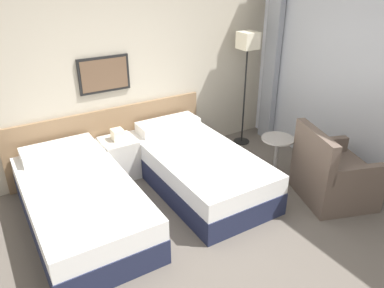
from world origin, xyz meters
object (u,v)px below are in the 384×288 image
floor_lamp (247,51)px  side_table (277,151)px  armchair (332,177)px  bed_near_window (197,167)px  nightstand (120,157)px  bed_near_door (81,203)px

floor_lamp → side_table: (-0.33, -1.09, -1.01)m
armchair → side_table: bearing=41.3°
bed_near_window → nightstand: 1.02m
bed_near_window → armchair: size_ratio=2.01×
nightstand → armchair: size_ratio=0.66×
side_table → armchair: (0.26, -0.66, -0.12)m
bed_near_door → bed_near_window: bearing=0.0°
floor_lamp → nightstand: bearing=179.3°
bed_near_window → nightstand: nightstand is taller
nightstand → floor_lamp: 2.29m
bed_near_door → armchair: armchair is taller
bed_near_door → floor_lamp: 3.02m
floor_lamp → armchair: bearing=-92.2°
nightstand → side_table: bearing=-34.1°
bed_near_door → nightstand: (0.72, 0.73, 0.01)m
side_table → nightstand: bearing=145.9°
bed_near_window → side_table: bed_near_window is taller
bed_near_window → nightstand: size_ratio=3.04×
floor_lamp → bed_near_window: bearing=-150.9°
side_table → armchair: armchair is taller
bed_near_window → bed_near_door: bearing=180.0°
bed_near_door → nightstand: 1.02m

